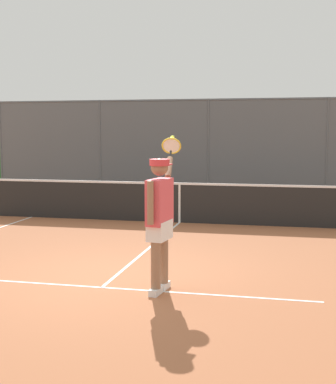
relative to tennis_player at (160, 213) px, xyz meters
name	(u,v)px	position (x,y,z in m)	size (l,w,h in m)	color
ground_plane	(115,277)	(0.84, -0.57, -1.09)	(60.00, 60.00, 0.00)	#A8603D
court_line_markings	(96,292)	(0.84, 0.24, -1.08)	(7.73, 10.04, 0.01)	white
fence_backdrop	(211,152)	(0.84, -10.77, 0.39)	(17.58, 1.37, 3.19)	#565B60
tennis_net	(180,202)	(0.84, -5.50, -0.59)	(9.94, 0.09, 1.07)	#2D2D2D
tennis_player	(160,213)	(0.00, 0.00, 0.00)	(0.35, 1.49, 2.11)	silver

